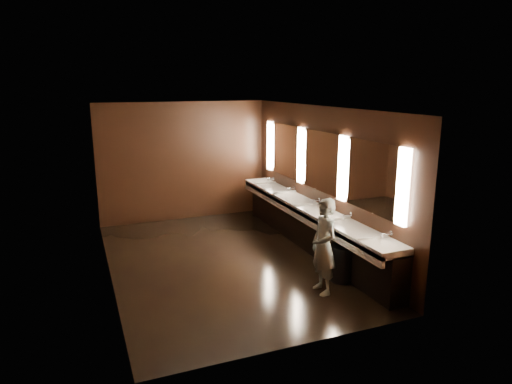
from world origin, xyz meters
The scene contains 10 objects.
floor centered at (0.00, 0.00, 0.00)m, with size 6.00×6.00×0.00m, color black.
ceiling centered at (0.00, 0.00, 2.80)m, with size 4.00×6.00×0.02m, color #2D2D2B.
wall_back centered at (0.00, 3.00, 1.40)m, with size 4.00×0.02×2.80m, color black.
wall_front centered at (0.00, -3.00, 1.40)m, with size 4.00×0.02×2.80m, color black.
wall_left centered at (-2.00, 0.00, 1.40)m, with size 0.02×6.00×2.80m, color black.
wall_right centered at (2.00, 0.00, 1.40)m, with size 0.02×6.00×2.80m, color black.
sink_counter centered at (1.79, 0.00, 0.50)m, with size 0.55×5.40×1.01m.
mirror_band centered at (1.98, 0.00, 1.75)m, with size 0.06×5.03×1.15m.
person centered at (1.06, -1.78, 0.76)m, with size 0.55×0.36×1.52m, color #86B3C7.
trash_bin centered at (1.58, -1.52, 0.30)m, with size 0.39×0.39×0.60m, color black.
Camera 1 is at (-2.39, -7.56, 3.22)m, focal length 32.00 mm.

